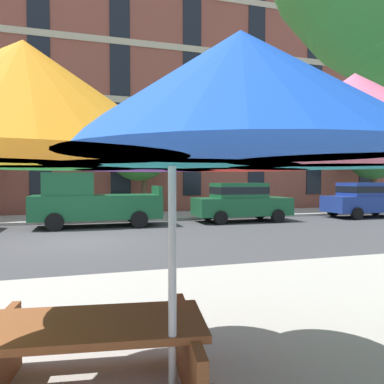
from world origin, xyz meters
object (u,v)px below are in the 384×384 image
Objects in this scene: sedan_green at (241,201)px; street_tree_middle at (142,152)px; sedan_blue at (366,199)px; patio_umbrella at (172,131)px; picnic_table at (92,357)px; street_tree_right at (378,151)px; pickup_green at (91,202)px.

street_tree_middle is at bearing 139.54° from sedan_green.
street_tree_middle reaches higher than sedan_blue.
street_tree_middle is 1.37× the size of patio_umbrella.
picnic_table is (-2.72, -15.71, -2.88)m from street_tree_middle.
sedan_green is 2.21× the size of picnic_table.
street_tree_middle is at bearing 82.39° from patio_umbrella.
street_tree_right is 22.87m from patio_umbrella.
pickup_green reaches higher than sedan_green.
sedan_blue is 18.43m from picnic_table.
street_tree_middle reaches higher than picnic_table.
street_tree_middle is 14.50m from street_tree_right.
sedan_blue is at bearing -0.00° from pickup_green.
sedan_green is 14.19m from patio_umbrella.
picnic_table is at bearing -138.28° from sedan_blue.
sedan_green is (6.61, -0.00, -0.08)m from pickup_green.
patio_umbrella is at bearing -136.82° from street_tree_right.
street_tree_right is (14.48, -0.53, 0.35)m from street_tree_middle.
patio_umbrella reaches higher than picnic_table.
sedan_blue is at bearing 43.91° from patio_umbrella.
picnic_table is at bearing -99.82° from street_tree_middle.
patio_umbrella is (-6.19, -12.70, 1.30)m from sedan_green.
pickup_green is 1.16× the size of sedan_blue.
sedan_green is at bearing -40.46° from street_tree_middle.
patio_umbrella is (-13.19, -12.70, 1.30)m from sedan_blue.
pickup_green reaches higher than sedan_blue.
pickup_green is at bearing -126.75° from street_tree_middle.
sedan_green is at bearing -0.00° from pickup_green.
pickup_green is 17.51m from street_tree_right.
street_tree_right is 23.17m from picnic_table.
street_tree_right reaches higher than sedan_green.
street_tree_middle is at bearing 53.25° from pickup_green.
street_tree_right reaches higher than sedan_blue.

